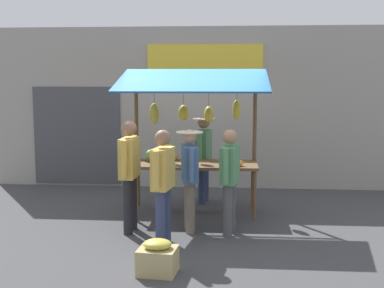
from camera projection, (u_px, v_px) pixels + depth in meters
ground_plane at (193, 213)px, 8.86m from camera, size 40.00×40.00×0.00m
street_backdrop at (199, 108)px, 10.82m from camera, size 9.00×0.30×3.40m
market_stall at (192, 125)px, 8.70m from camera, size 2.50×1.46×2.50m
vendor_with_sunhat at (204, 152)px, 9.47m from camera, size 0.42×0.69×1.63m
shopper_in_grey_tee at (230, 175)px, 7.54m from camera, size 0.31×0.67×1.59m
shopper_in_striped_shirt at (130, 167)px, 7.65m from camera, size 0.25×0.72×1.71m
shopper_with_ponytail at (163, 179)px, 7.05m from camera, size 0.30×0.69×1.63m
shopper_with_shopping_bag at (190, 172)px, 7.69m from camera, size 0.41×0.67×1.57m
produce_crate_near at (158, 258)px, 6.09m from camera, size 0.49×0.44×0.42m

